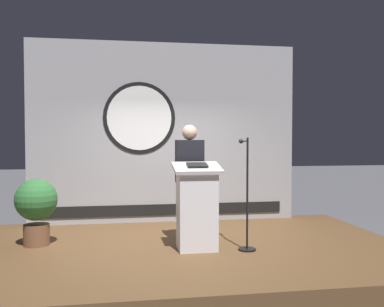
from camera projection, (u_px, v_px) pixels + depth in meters
ground_plane at (179, 267)px, 6.21m from camera, size 40.00×40.00×0.00m
stage_platform at (179, 256)px, 6.21m from camera, size 6.40×4.00×0.30m
banner_display at (164, 133)px, 7.96m from camera, size 4.82×0.12×3.23m
podium at (197, 207)px, 5.98m from camera, size 0.64×0.50×1.19m
speaker_person at (190, 182)px, 6.44m from camera, size 0.40×0.26×1.71m
microphone_stand at (246, 211)px, 5.99m from camera, size 0.24×0.47×1.53m
potted_plant at (36, 205)px, 6.21m from camera, size 0.59×0.59×0.95m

